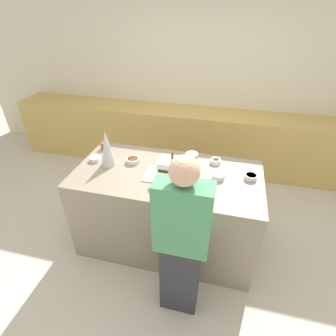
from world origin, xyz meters
name	(u,v)px	position (x,y,z in m)	size (l,w,h in m)	color
ground_plane	(167,239)	(0.00, 0.00, 0.00)	(12.00, 12.00, 0.00)	beige
wall_back	(199,82)	(0.00, 2.11, 1.30)	(8.00, 0.05, 2.60)	beige
back_cabinet_block	(193,139)	(0.00, 1.78, 0.47)	(6.00, 0.60, 0.94)	tan
kitchen_island	(167,209)	(0.00, 0.00, 0.48)	(1.87, 0.93, 0.95)	gray
baking_tray	(168,176)	(0.02, -0.05, 0.96)	(0.46, 0.30, 0.01)	#B2B2BC
gingerbread_house	(168,167)	(0.02, -0.05, 1.06)	(0.16, 0.20, 0.24)	#5B2D14
decorative_tree	(107,148)	(-0.63, 0.01, 1.14)	(0.15, 0.15, 0.38)	silver
candy_bowl_behind_tray	(219,176)	(0.50, 0.03, 0.98)	(0.12, 0.12, 0.05)	white
candy_bowl_near_tray_left	(251,177)	(0.80, 0.09, 0.98)	(0.12, 0.12, 0.05)	silver
candy_bowl_far_left	(95,159)	(-0.81, 0.04, 0.98)	(0.11, 0.11, 0.04)	white
candy_bowl_center_rear	(216,161)	(0.45, 0.30, 0.98)	(0.11, 0.11, 0.05)	white
candy_bowl_front_corner	(133,160)	(-0.40, 0.11, 0.98)	(0.14, 0.14, 0.05)	white
candy_bowl_near_tray_right	(192,155)	(0.19, 0.36, 0.98)	(0.14, 0.14, 0.05)	white
mug	(104,146)	(-0.83, 0.31, 0.99)	(0.07, 0.07, 0.08)	#B24238
person	(181,242)	(0.29, -0.72, 0.82)	(0.42, 0.52, 1.59)	#333338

